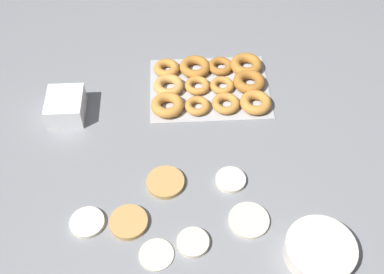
{
  "coord_description": "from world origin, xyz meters",
  "views": [
    {
      "loc": [
        -0.02,
        0.82,
        1.17
      ],
      "look_at": [
        -0.07,
        -0.12,
        0.04
      ],
      "focal_mm": 45.0,
      "sensor_mm": 36.0,
      "label": 1
    }
  ],
  "objects_px": {
    "donut_tray": "(211,85)",
    "pancake_3": "(231,180)",
    "pancake_4": "(165,182)",
    "pancake_6": "(87,222)",
    "pancake_5": "(193,243)",
    "container_stack": "(66,106)",
    "pancake_1": "(129,222)",
    "pancake_0": "(249,220)",
    "pancake_2": "(156,254)",
    "batter_bowl": "(320,250)"
  },
  "relations": [
    {
      "from": "donut_tray",
      "to": "pancake_3",
      "type": "bearing_deg",
      "value": 93.98
    },
    {
      "from": "pancake_4",
      "to": "pancake_6",
      "type": "bearing_deg",
      "value": 29.26
    },
    {
      "from": "pancake_5",
      "to": "container_stack",
      "type": "distance_m",
      "value": 0.63
    },
    {
      "from": "pancake_1",
      "to": "pancake_4",
      "type": "distance_m",
      "value": 0.16
    },
    {
      "from": "pancake_1",
      "to": "pancake_5",
      "type": "distance_m",
      "value": 0.19
    },
    {
      "from": "pancake_0",
      "to": "pancake_3",
      "type": "xyz_separation_m",
      "value": [
        0.04,
        -0.14,
        0.0
      ]
    },
    {
      "from": "pancake_0",
      "to": "donut_tray",
      "type": "distance_m",
      "value": 0.53
    },
    {
      "from": "pancake_3",
      "to": "pancake_4",
      "type": "height_order",
      "value": "pancake_4"
    },
    {
      "from": "pancake_2",
      "to": "container_stack",
      "type": "relative_size",
      "value": 0.68
    },
    {
      "from": "pancake_6",
      "to": "container_stack",
      "type": "distance_m",
      "value": 0.43
    },
    {
      "from": "pancake_6",
      "to": "pancake_3",
      "type": "bearing_deg",
      "value": -163.58
    },
    {
      "from": "pancake_6",
      "to": "pancake_2",
      "type": "bearing_deg",
      "value": 151.43
    },
    {
      "from": "pancake_3",
      "to": "pancake_5",
      "type": "height_order",
      "value": "same"
    },
    {
      "from": "pancake_3",
      "to": "donut_tray",
      "type": "relative_size",
      "value": 0.22
    },
    {
      "from": "pancake_4",
      "to": "pancake_6",
      "type": "xyz_separation_m",
      "value": [
        0.22,
        0.12,
        -0.0
      ]
    },
    {
      "from": "pancake_3",
      "to": "container_stack",
      "type": "bearing_deg",
      "value": -30.22
    },
    {
      "from": "pancake_6",
      "to": "batter_bowl",
      "type": "height_order",
      "value": "batter_bowl"
    },
    {
      "from": "pancake_2",
      "to": "pancake_5",
      "type": "height_order",
      "value": "pancake_5"
    },
    {
      "from": "pancake_2",
      "to": "pancake_1",
      "type": "bearing_deg",
      "value": -52.25
    },
    {
      "from": "pancake_0",
      "to": "pancake_3",
      "type": "relative_size",
      "value": 1.27
    },
    {
      "from": "pancake_1",
      "to": "pancake_6",
      "type": "xyz_separation_m",
      "value": [
        0.11,
        -0.01,
        -0.0
      ]
    },
    {
      "from": "pancake_1",
      "to": "pancake_2",
      "type": "bearing_deg",
      "value": 127.75
    },
    {
      "from": "pancake_3",
      "to": "pancake_5",
      "type": "bearing_deg",
      "value": 58.36
    },
    {
      "from": "pancake_3",
      "to": "batter_bowl",
      "type": "height_order",
      "value": "batter_bowl"
    },
    {
      "from": "pancake_3",
      "to": "donut_tray",
      "type": "bearing_deg",
      "value": -86.02
    },
    {
      "from": "pancake_1",
      "to": "container_stack",
      "type": "relative_size",
      "value": 0.78
    },
    {
      "from": "pancake_4",
      "to": "pancake_2",
      "type": "bearing_deg",
      "value": 83.02
    },
    {
      "from": "pancake_0",
      "to": "pancake_2",
      "type": "bearing_deg",
      "value": 18.97
    },
    {
      "from": "pancake_3",
      "to": "container_stack",
      "type": "xyz_separation_m",
      "value": [
        0.51,
        -0.3,
        0.03
      ]
    },
    {
      "from": "pancake_4",
      "to": "batter_bowl",
      "type": "distance_m",
      "value": 0.47
    },
    {
      "from": "pancake_1",
      "to": "container_stack",
      "type": "bearing_deg",
      "value": -63.06
    },
    {
      "from": "pancake_6",
      "to": "container_stack",
      "type": "height_order",
      "value": "container_stack"
    },
    {
      "from": "pancake_3",
      "to": "pancake_4",
      "type": "xyz_separation_m",
      "value": [
        0.19,
        -0.0,
        0.0
      ]
    },
    {
      "from": "pancake_0",
      "to": "pancake_4",
      "type": "xyz_separation_m",
      "value": [
        0.23,
        -0.14,
        0.0
      ]
    },
    {
      "from": "pancake_2",
      "to": "batter_bowl",
      "type": "distance_m",
      "value": 0.43
    },
    {
      "from": "pancake_5",
      "to": "batter_bowl",
      "type": "bearing_deg",
      "value": 171.7
    },
    {
      "from": "pancake_6",
      "to": "batter_bowl",
      "type": "distance_m",
      "value": 0.63
    },
    {
      "from": "pancake_1",
      "to": "batter_bowl",
      "type": "distance_m",
      "value": 0.52
    },
    {
      "from": "pancake_1",
      "to": "donut_tray",
      "type": "bearing_deg",
      "value": -117.31
    },
    {
      "from": "donut_tray",
      "to": "pancake_6",
      "type": "bearing_deg",
      "value": 53.35
    },
    {
      "from": "pancake_2",
      "to": "pancake_3",
      "type": "distance_m",
      "value": 0.31
    },
    {
      "from": "pancake_3",
      "to": "pancake_6",
      "type": "distance_m",
      "value": 0.43
    },
    {
      "from": "pancake_4",
      "to": "batter_bowl",
      "type": "xyz_separation_m",
      "value": [
        -0.4,
        0.25,
        0.02
      ]
    },
    {
      "from": "pancake_5",
      "to": "pancake_6",
      "type": "distance_m",
      "value": 0.3
    },
    {
      "from": "pancake_6",
      "to": "container_stack",
      "type": "xyz_separation_m",
      "value": [
        0.1,
        -0.42,
        0.03
      ]
    },
    {
      "from": "pancake_1",
      "to": "pancake_3",
      "type": "height_order",
      "value": "pancake_1"
    },
    {
      "from": "pancake_4",
      "to": "pancake_6",
      "type": "height_order",
      "value": "pancake_4"
    },
    {
      "from": "pancake_1",
      "to": "container_stack",
      "type": "height_order",
      "value": "container_stack"
    },
    {
      "from": "pancake_0",
      "to": "pancake_3",
      "type": "bearing_deg",
      "value": -74.85
    },
    {
      "from": "pancake_3",
      "to": "container_stack",
      "type": "relative_size",
      "value": 0.65
    }
  ]
}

